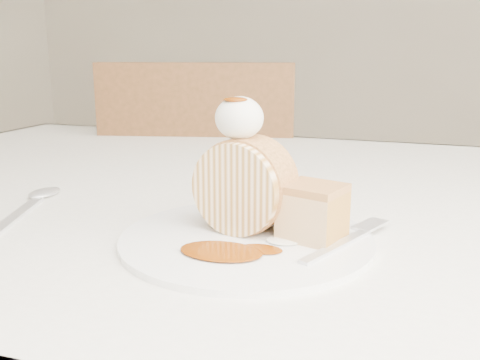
% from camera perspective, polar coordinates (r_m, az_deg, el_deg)
% --- Properties ---
extents(table, '(1.40, 0.90, 0.75)m').
position_cam_1_polar(table, '(0.76, 1.84, -7.54)').
color(table, silver).
rests_on(table, ground).
extents(chair_far, '(0.52, 0.52, 0.91)m').
position_cam_1_polar(chair_far, '(1.34, -3.85, -4.37)').
color(chair_far, brown).
rests_on(chair_far, ground).
extents(plate, '(0.31, 0.31, 0.01)m').
position_cam_1_polar(plate, '(0.53, 0.68, -6.30)').
color(plate, white).
rests_on(plate, table).
extents(roulade_slice, '(0.10, 0.07, 0.09)m').
position_cam_1_polar(roulade_slice, '(0.53, 0.46, -0.60)').
color(roulade_slice, beige).
rests_on(roulade_slice, plate).
extents(cake_chunk, '(0.07, 0.06, 0.05)m').
position_cam_1_polar(cake_chunk, '(0.52, 7.75, -3.74)').
color(cake_chunk, tan).
rests_on(cake_chunk, plate).
extents(whipped_cream, '(0.05, 0.05, 0.04)m').
position_cam_1_polar(whipped_cream, '(0.52, -0.08, 6.64)').
color(whipped_cream, white).
rests_on(whipped_cream, roulade_slice).
extents(caramel_drizzle, '(0.02, 0.02, 0.01)m').
position_cam_1_polar(caramel_drizzle, '(0.52, -0.50, 9.16)').
color(caramel_drizzle, '#702E04').
rests_on(caramel_drizzle, whipped_cream).
extents(caramel_pool, '(0.09, 0.07, 0.00)m').
position_cam_1_polar(caramel_pool, '(0.49, -2.05, -7.58)').
color(caramel_pool, '#702E04').
rests_on(caramel_pool, plate).
extents(fork, '(0.08, 0.14, 0.00)m').
position_cam_1_polar(fork, '(0.50, 10.17, -6.99)').
color(fork, silver).
rests_on(fork, plate).
extents(spoon, '(0.09, 0.18, 0.00)m').
position_cam_1_polar(spoon, '(0.65, -22.88, -3.68)').
color(spoon, silver).
rests_on(spoon, table).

